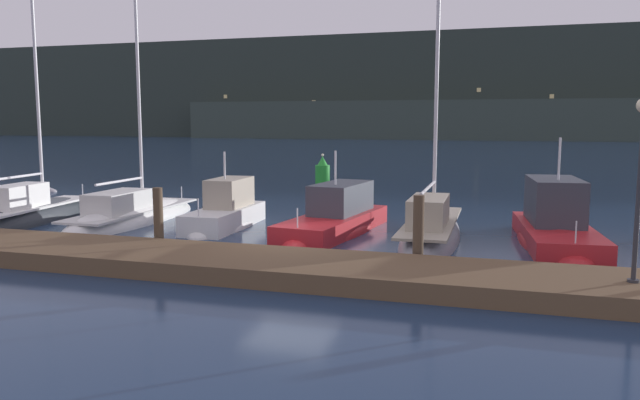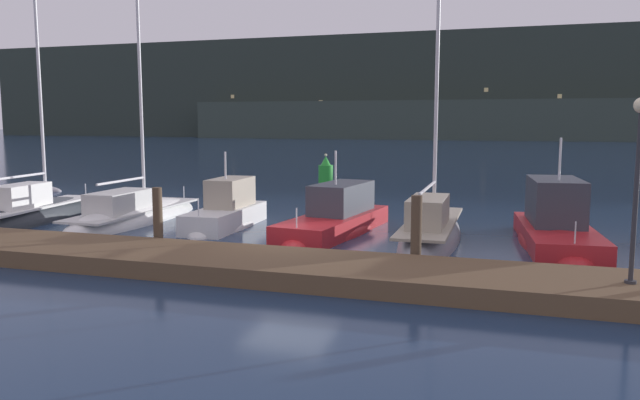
% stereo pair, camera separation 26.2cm
% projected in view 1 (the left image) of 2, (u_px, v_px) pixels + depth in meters
% --- Properties ---
extents(ground_plane, '(400.00, 400.00, 0.00)m').
position_uv_depth(ground_plane, '(290.00, 254.00, 17.91)').
color(ground_plane, '#192D4C').
extents(dock, '(30.24, 2.80, 0.45)m').
position_uv_depth(dock, '(257.00, 265.00, 15.54)').
color(dock, brown).
rests_on(dock, ground).
extents(mooring_pile_1, '(0.28, 0.28, 1.88)m').
position_uv_depth(mooring_pile_1, '(158.00, 220.00, 18.11)').
color(mooring_pile_1, '#4C3D2D').
rests_on(mooring_pile_1, ground).
extents(mooring_pile_2, '(0.28, 0.28, 1.92)m').
position_uv_depth(mooring_pile_2, '(418.00, 233.00, 15.93)').
color(mooring_pile_2, '#4C3D2D').
rests_on(mooring_pile_2, ground).
extents(sailboat_berth_1, '(2.47, 7.36, 10.60)m').
position_uv_depth(sailboat_berth_1, '(34.00, 218.00, 23.53)').
color(sailboat_berth_1, '#2D3338').
rests_on(sailboat_berth_1, ground).
extents(sailboat_berth_2, '(2.29, 8.26, 9.96)m').
position_uv_depth(sailboat_berth_2, '(133.00, 219.00, 23.47)').
color(sailboat_berth_2, white).
rests_on(sailboat_berth_2, ground).
extents(motorboat_berth_3, '(1.82, 5.01, 3.21)m').
position_uv_depth(motorboat_berth_3, '(225.00, 219.00, 22.31)').
color(motorboat_berth_3, white).
rests_on(motorboat_berth_3, ground).
extents(motorboat_berth_4, '(2.82, 6.88, 3.44)m').
position_uv_depth(motorboat_berth_4, '(335.00, 225.00, 21.29)').
color(motorboat_berth_4, red).
rests_on(motorboat_berth_4, ground).
extents(sailboat_berth_5, '(1.88, 7.79, 11.06)m').
position_uv_depth(sailboat_berth_5, '(431.00, 237.00, 19.64)').
color(sailboat_berth_5, gray).
rests_on(sailboat_berth_5, ground).
extents(motorboat_berth_6, '(2.86, 6.80, 3.90)m').
position_uv_depth(motorboat_berth_6, '(556.00, 233.00, 19.43)').
color(motorboat_berth_6, red).
rests_on(motorboat_berth_6, ground).
extents(channel_buoy, '(1.20, 1.20, 2.00)m').
position_uv_depth(channel_buoy, '(322.00, 176.00, 34.14)').
color(channel_buoy, green).
rests_on(channel_buoy, ground).
extents(hillside_backdrop, '(240.00, 23.00, 21.61)m').
position_uv_depth(hillside_backdrop, '(489.00, 90.00, 128.72)').
color(hillside_backdrop, '#28332D').
rests_on(hillside_backdrop, ground).
extents(rowboat_adrift, '(2.80, 1.18, 0.56)m').
position_uv_depth(rowboat_adrift, '(36.00, 191.00, 33.74)').
color(rowboat_adrift, gray).
rests_on(rowboat_adrift, ground).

